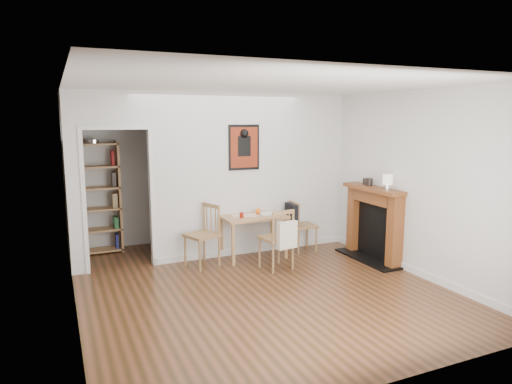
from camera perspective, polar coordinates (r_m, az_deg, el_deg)
name	(u,v)px	position (r m, az deg, el deg)	size (l,w,h in m)	color
ground	(255,284)	(6.28, -0.13, -11.39)	(5.20, 5.20, 0.00)	brown
room_shell	(226,177)	(7.22, -3.73, 1.94)	(5.20, 5.20, 5.20)	beige
dining_table	(253,221)	(7.25, -0.34, -3.59)	(1.00, 0.64, 0.69)	#A67D4D
chair_left	(202,236)	(6.90, -6.79, -5.47)	(0.60, 0.60, 0.94)	olive
chair_right	(302,225)	(7.67, 5.78, -4.18)	(0.50, 0.45, 0.85)	olive
chair_front	(277,238)	(6.75, 2.60, -5.81)	(0.52, 0.57, 0.91)	olive
bookshelf	(96,199)	(7.89, -19.35, -0.81)	(0.77, 0.31, 1.84)	#A67D4D
fireplace	(374,221)	(7.40, 14.55, -3.52)	(0.45, 1.25, 1.16)	brown
red_glass	(242,215)	(7.07, -1.81, -2.89)	(0.06, 0.06, 0.08)	maroon
orange_fruit	(258,211)	(7.35, 0.26, -2.41)	(0.09, 0.09, 0.09)	orange
placemat	(245,215)	(7.23, -1.44, -2.95)	(0.39, 0.29, 0.00)	beige
notebook	(269,213)	(7.36, 1.63, -2.68)	(0.32, 0.23, 0.02)	silver
mantel_lamp	(388,180)	(6.97, 16.13, 1.40)	(0.15, 0.15, 0.24)	silver
ceramic_jar_a	(370,182)	(7.38, 14.01, 1.23)	(0.10, 0.10, 0.12)	black
ceramic_jar_b	(365,181)	(7.51, 13.49, 1.31)	(0.08, 0.08, 0.10)	black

